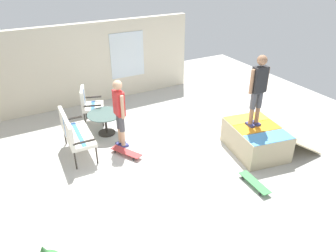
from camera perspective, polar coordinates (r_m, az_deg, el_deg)
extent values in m
cube|color=beige|center=(7.66, 1.27, -4.95)|extent=(12.00, 12.00, 0.10)
cube|color=beige|center=(10.14, -12.24, 10.95)|extent=(0.20, 6.00, 2.42)
cube|color=silver|center=(10.28, -7.26, 12.44)|extent=(0.03, 1.10, 1.40)
cube|color=tan|center=(7.78, 15.31, -2.29)|extent=(1.60, 1.31, 0.64)
cube|color=#4C99D8|center=(7.29, 17.59, -1.91)|extent=(0.64, 1.09, 0.01)
cube|color=orange|center=(7.63, 15.61, -0.20)|extent=(0.64, 1.09, 0.01)
cube|color=yellow|center=(7.97, 13.80, 1.37)|extent=(0.64, 1.09, 0.01)
cylinder|color=#B2B2B7|center=(7.39, 12.28, -1.01)|extent=(1.36, 0.30, 0.05)
cube|color=tan|center=(8.31, 20.70, -1.35)|extent=(1.53, 1.14, 0.53)
cylinder|color=#2D2823|center=(7.30, -12.57, -5.08)|extent=(0.04, 0.04, 0.44)
cylinder|color=#2D2823|center=(8.28, -14.72, -0.99)|extent=(0.04, 0.04, 0.44)
cylinder|color=#2D2823|center=(7.23, -16.16, -5.93)|extent=(0.04, 0.04, 0.44)
cylinder|color=#2D2823|center=(8.23, -17.88, -1.70)|extent=(0.04, 0.04, 0.44)
cube|color=silver|center=(7.62, -15.64, -1.63)|extent=(1.27, 0.60, 0.08)
cube|color=#3872C6|center=(7.60, -15.68, -1.36)|extent=(1.21, 0.15, 0.00)
cube|color=silver|center=(7.46, -17.67, -0.10)|extent=(1.25, 0.13, 0.50)
cube|color=#3872C6|center=(7.46, -17.67, -0.10)|extent=(0.10, 0.09, 0.46)
cube|color=#2D2823|center=(7.02, -14.73, -2.75)|extent=(0.06, 0.47, 0.04)
cube|color=#2D2823|center=(8.08, -16.72, 1.30)|extent=(0.06, 0.47, 0.04)
cylinder|color=#2D2823|center=(8.80, -11.53, 1.24)|extent=(0.04, 0.04, 0.44)
cylinder|color=#2D2823|center=(9.28, -11.53, 2.75)|extent=(0.04, 0.04, 0.44)
cylinder|color=#2D2823|center=(8.83, -14.57, 0.97)|extent=(0.04, 0.04, 0.44)
cylinder|color=#2D2823|center=(9.31, -14.42, 2.50)|extent=(0.04, 0.04, 0.44)
cube|color=silver|center=(8.94, -13.20, 3.37)|extent=(0.76, 0.72, 0.08)
cube|color=#3872C6|center=(8.92, -13.23, 3.62)|extent=(0.58, 0.28, 0.00)
cube|color=silver|center=(8.84, -14.92, 4.93)|extent=(0.61, 0.28, 0.50)
cube|color=#3872C6|center=(8.84, -14.92, 4.93)|extent=(0.12, 0.11, 0.46)
cube|color=#2D2823|center=(8.61, -13.36, 3.52)|extent=(0.19, 0.46, 0.04)
cube|color=#2D2823|center=(9.14, -13.26, 5.04)|extent=(0.19, 0.46, 0.04)
cylinder|color=#2D2823|center=(8.41, -10.99, 0.36)|extent=(0.06, 0.06, 0.55)
cylinder|color=#2D2823|center=(8.53, -10.83, -1.17)|extent=(0.44, 0.44, 0.03)
cylinder|color=#4C6660|center=(8.28, -11.18, 2.10)|extent=(0.90, 0.90, 0.02)
cube|color=navy|center=(7.88, -7.92, -3.54)|extent=(0.12, 0.24, 0.05)
cylinder|color=tan|center=(7.76, -8.03, -2.14)|extent=(0.10, 0.10, 0.40)
cylinder|color=#4C4C51|center=(7.57, -8.23, 0.44)|extent=(0.13, 0.13, 0.40)
cube|color=navy|center=(8.02, -8.40, -2.98)|extent=(0.12, 0.24, 0.05)
cylinder|color=tan|center=(7.90, -8.52, -1.60)|extent=(0.10, 0.10, 0.40)
cylinder|color=#4C4C51|center=(7.71, -8.73, 0.95)|extent=(0.13, 0.13, 0.40)
cube|color=red|center=(7.42, -8.75, 4.05)|extent=(0.33, 0.19, 0.59)
sphere|color=tan|center=(7.25, -9.01, 7.18)|extent=(0.22, 0.22, 0.22)
cylinder|color=tan|center=(7.26, -8.12, 3.35)|extent=(0.08, 0.08, 0.56)
cylinder|color=tan|center=(7.60, -9.33, 4.45)|extent=(0.08, 0.08, 0.56)
cube|color=navy|center=(7.73, 15.38, 0.51)|extent=(0.25, 0.13, 0.05)
cylinder|color=#9E7051|center=(7.63, 15.59, 1.96)|extent=(0.10, 0.10, 0.39)
cylinder|color=#4C4C51|center=(7.47, 15.98, 4.61)|extent=(0.13, 0.13, 0.39)
cube|color=navy|center=(7.63, 14.39, 0.25)|extent=(0.25, 0.13, 0.05)
cylinder|color=#9E7051|center=(7.53, 14.59, 1.72)|extent=(0.10, 0.10, 0.39)
cylinder|color=#4C4C51|center=(7.37, 14.96, 4.41)|extent=(0.13, 0.13, 0.39)
cube|color=#262628|center=(7.25, 15.97, 7.98)|extent=(0.20, 0.33, 0.57)
sphere|color=#9E7051|center=(7.11, 16.43, 11.18)|extent=(0.22, 0.22, 0.22)
cylinder|color=#9E7051|center=(7.38, 17.15, 8.01)|extent=(0.08, 0.08, 0.55)
cylinder|color=#9E7051|center=(7.13, 14.70, 7.64)|extent=(0.08, 0.08, 0.55)
cube|color=#B23838|center=(7.53, -7.46, -4.56)|extent=(0.80, 0.56, 0.02)
cylinder|color=#333333|center=(7.77, -8.66, -4.06)|extent=(0.06, 0.05, 0.06)
cylinder|color=#333333|center=(7.68, -9.43, -4.60)|extent=(0.06, 0.05, 0.06)
cylinder|color=#333333|center=(7.47, -5.37, -5.35)|extent=(0.06, 0.05, 0.06)
cylinder|color=#333333|center=(7.36, -6.13, -5.93)|extent=(0.06, 0.05, 0.06)
cube|color=#3F8C4C|center=(6.79, 15.16, -9.65)|extent=(0.81, 0.24, 0.02)
cylinder|color=#333333|center=(7.03, 14.15, -8.64)|extent=(0.06, 0.03, 0.06)
cylinder|color=#333333|center=(6.95, 13.11, -9.03)|extent=(0.06, 0.03, 0.06)
cylinder|color=#333333|center=(6.72, 17.14, -11.15)|extent=(0.06, 0.03, 0.06)
cylinder|color=#333333|center=(6.63, 16.09, -11.60)|extent=(0.06, 0.03, 0.06)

